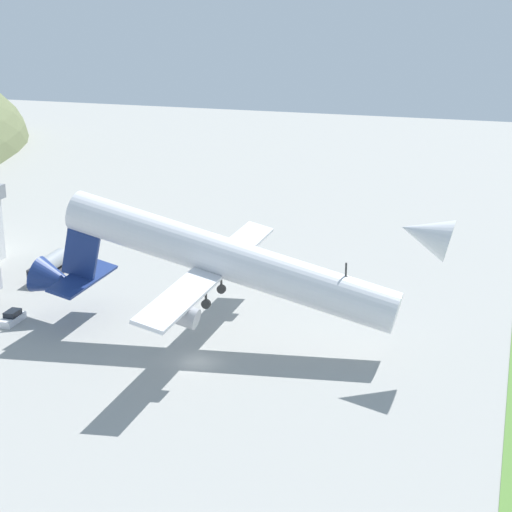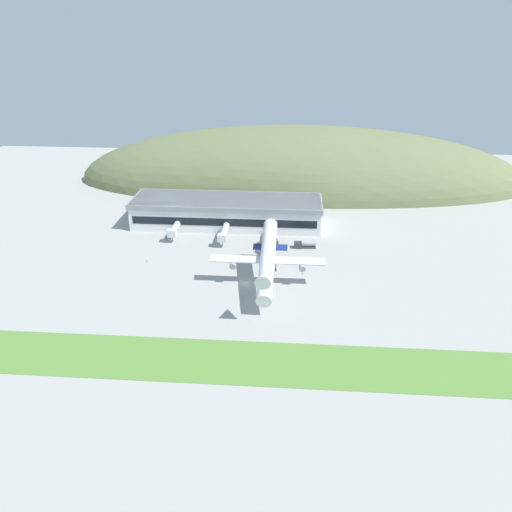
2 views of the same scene
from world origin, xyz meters
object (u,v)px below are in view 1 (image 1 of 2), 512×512
Objects in this scene: fuel_truck at (49,268)px; traffic_cone_0 at (193,295)px; cargo_airplane at (221,261)px; service_car_1 at (12,318)px.

fuel_truck is 14.69× the size of traffic_cone_0.
cargo_airplane is 89.07× the size of traffic_cone_0.
cargo_airplane is 12.60× the size of service_car_1.
service_car_1 is at bearing 97.54° from cargo_airplane.
cargo_airplane is 6.07× the size of fuel_truck.
fuel_truck is 22.63m from traffic_cone_0.
fuel_truck is (16.57, 4.42, 0.88)m from service_car_1.
traffic_cone_0 is (-1.19, -22.56, -1.24)m from fuel_truck.
service_car_1 is 17.18m from fuel_truck.
traffic_cone_0 is (11.88, 8.39, -9.36)m from cargo_airplane.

